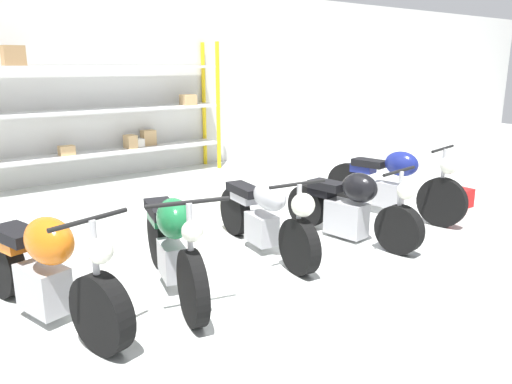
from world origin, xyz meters
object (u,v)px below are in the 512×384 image
motorcycle_black (351,207)px  motorcycle_blue (395,181)px  motorcycle_silver (265,216)px  motorcycle_green (172,242)px  shelving_rack (96,111)px  motorcycle_orange (45,270)px  toolbox (459,199)px

motorcycle_black → motorcycle_blue: bearing=96.4°
motorcycle_silver → motorcycle_blue: (2.33, 0.02, 0.06)m
motorcycle_green → motorcycle_blue: size_ratio=0.94×
motorcycle_silver → motorcycle_black: (1.12, -0.28, -0.03)m
motorcycle_black → shelving_rack: bearing=-172.5°
motorcycle_green → motorcycle_black: size_ratio=1.03×
shelving_rack → motorcycle_black: size_ratio=2.59×
motorcycle_silver → motorcycle_black: size_ratio=1.05×
shelving_rack → motorcycle_orange: shelving_rack is taller
toolbox → motorcycle_green: bearing=179.4°
motorcycle_silver → toolbox: motorcycle_silver is taller
motorcycle_green → motorcycle_black: motorcycle_green is taller
motorcycle_orange → shelving_rack: bearing=140.2°
motorcycle_green → motorcycle_blue: 3.65m
motorcycle_orange → motorcycle_blue: (4.75, 0.17, 0.05)m
motorcycle_green → toolbox: (4.78, -0.05, -0.35)m
motorcycle_green → motorcycle_blue: motorcycle_blue is taller
motorcycle_silver → motorcycle_blue: size_ratio=0.96×
shelving_rack → motorcycle_blue: bearing=-61.4°
motorcycle_orange → toolbox: bearing=73.7°
shelving_rack → toolbox: 6.26m
shelving_rack → motorcycle_green: shelving_rack is taller
motorcycle_silver → motorcycle_blue: motorcycle_blue is taller
motorcycle_silver → motorcycle_orange: bearing=-79.0°
motorcycle_orange → motorcycle_blue: size_ratio=1.01×
motorcycle_orange → motorcycle_green: (1.11, -0.11, 0.03)m
motorcycle_black → motorcycle_blue: motorcycle_blue is taller
motorcycle_green → shelving_rack: bearing=-178.3°
toolbox → motorcycle_silver: bearing=175.0°
motorcycle_green → motorcycle_silver: 1.33m
motorcycle_blue → toolbox: bearing=63.4°
motorcycle_silver → motorcycle_blue: bearing=98.0°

